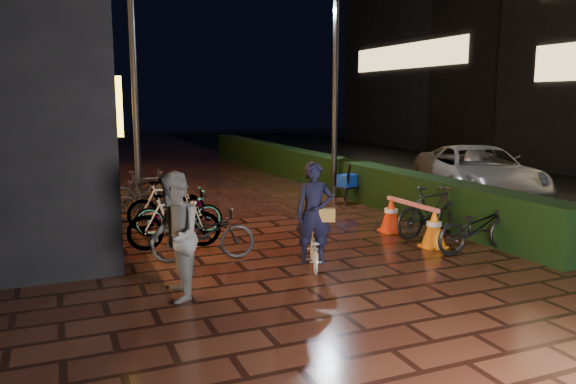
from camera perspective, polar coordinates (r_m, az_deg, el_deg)
name	(u,v)px	position (r m, az deg, el deg)	size (l,w,h in m)	color
ground	(339,259)	(9.71, 5.23, -6.84)	(80.00, 80.00, 0.00)	#381911
asphalt_road	(519,187)	(19.01, 22.43, 0.51)	(11.00, 60.00, 0.01)	black
hedge	(314,169)	(18.09, 2.66, 2.39)	(0.70, 20.00, 1.00)	black
bystander_person	(174,237)	(7.73, -11.51, -4.46)	(0.86, 0.67, 1.76)	#58585A
van	(477,173)	(16.18, 18.69, 1.88)	(2.39, 5.18, 1.44)	#A3A3A7
lamp_post_hedge	(335,82)	(15.50, 4.82, 11.04)	(0.54, 0.29, 5.74)	black
lamp_post_sf	(134,81)	(14.79, -15.36, 10.86)	(0.55, 0.22, 5.76)	black
cyclist	(314,230)	(9.01, 2.64, -3.84)	(0.83, 1.28, 1.74)	silver
traffic_barrier	(411,220)	(11.24, 12.41, -2.84)	(0.51, 1.83, 0.74)	orange
cart_assembly	(347,182)	(14.79, 6.02, 1.01)	(0.71, 0.76, 1.09)	black
parked_bikes_storefront	(164,205)	(12.21, -12.50, -1.33)	(2.08, 6.09, 1.02)	black
parked_bikes_hedge	(455,219)	(10.98, 16.61, -2.68)	(1.82, 1.92, 1.02)	black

